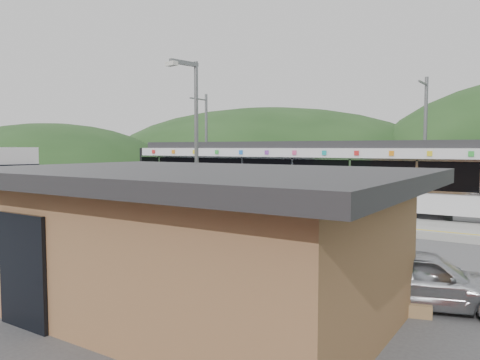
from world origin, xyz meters
The scene contains 11 objects.
ground centered at (0.00, 0.00, 0.00)m, with size 120.00×120.00×0.00m, color #4C4C4F.
hills centered at (6.19, 5.29, 0.00)m, with size 146.00×149.00×26.00m.
platform centered at (0.00, 3.30, 0.15)m, with size 26.00×3.20×0.30m, color #9E9E99.
yellow_line centered at (0.00, 2.00, 0.30)m, with size 26.00×0.10×0.01m, color yellow.
train centered at (1.06, 6.00, 2.06)m, with size 20.44×3.01×3.74m.
catenary_mast_west centered at (-7.00, 8.56, 3.65)m, with size 0.18×1.80×7.00m.
catenary_mast_east centered at (7.00, 8.56, 3.65)m, with size 0.18×1.80×7.00m.
station_shelter centered at (6.00, -9.01, 1.55)m, with size 9.20×6.20×3.00m.
car centered at (10.10, -6.14, 0.63)m, with size 1.49×3.70×1.26m, color #B9BCC1.
pallet_stack centered at (9.80, -6.58, 0.13)m, with size 1.26×1.14×0.26m.
lamp_post centered at (3.44, -5.68, 3.57)m, with size 0.38×1.08×5.97m.
Camera 1 is at (12.20, -16.56, 3.44)m, focal length 35.00 mm.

